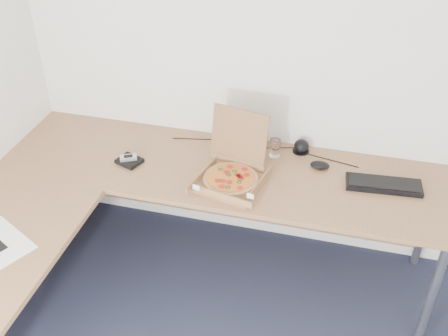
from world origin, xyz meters
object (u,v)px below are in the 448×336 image
(drinking_glass, at_px, (275,148))
(pizza_box, at_px, (231,175))
(desk, at_px, (139,210))
(wallet, at_px, (129,161))
(keyboard, at_px, (384,185))

(drinking_glass, bearing_deg, pizza_box, -121.66)
(pizza_box, bearing_deg, drinking_glass, 71.03)
(drinking_glass, bearing_deg, desk, -133.67)
(desk, distance_m, pizza_box, 0.53)
(pizza_box, relative_size, drinking_glass, 3.57)
(desk, distance_m, wallet, 0.40)
(pizza_box, height_order, wallet, pizza_box)
(pizza_box, height_order, keyboard, pizza_box)
(pizza_box, bearing_deg, keyboard, 23.39)
(keyboard, bearing_deg, drinking_glass, 161.93)
(drinking_glass, relative_size, wallet, 0.82)
(drinking_glass, bearing_deg, keyboard, -13.58)
(desk, bearing_deg, wallet, 119.20)
(desk, xyz_separation_m, drinking_glass, (0.60, 0.62, 0.08))
(pizza_box, bearing_deg, desk, -129.06)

